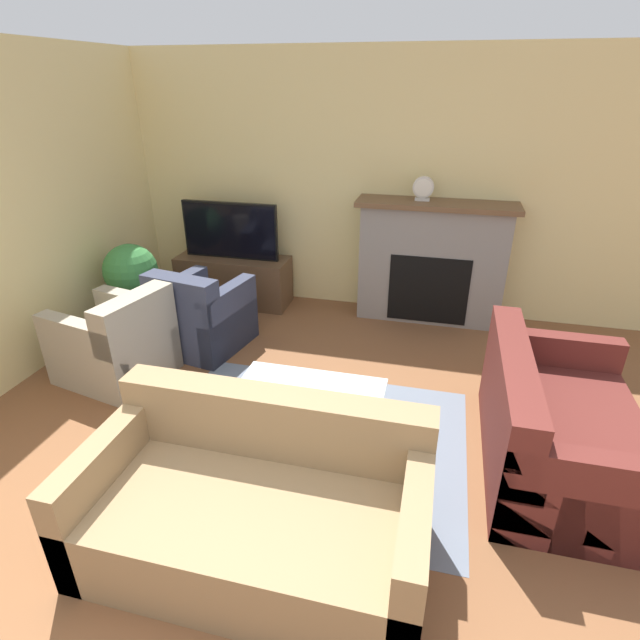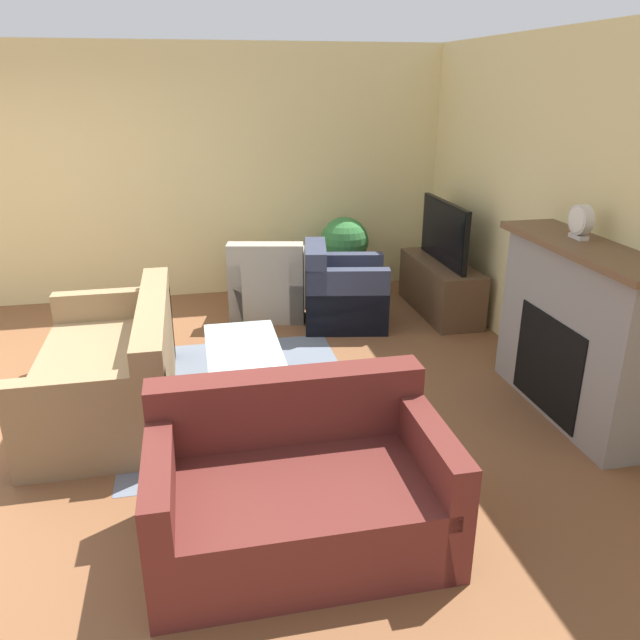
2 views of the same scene
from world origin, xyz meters
TOP-DOWN VIEW (x-y plane):
  - wall_back at (0.00, 4.37)m, footprint 8.00×0.06m
  - area_rug at (0.14, 1.80)m, footprint 2.24×1.76m
  - fireplace at (0.85, 4.14)m, footprint 1.61×0.46m
  - tv_stand at (-1.36, 4.02)m, footprint 1.29×0.47m
  - tv at (-1.36, 4.02)m, footprint 1.10×0.06m
  - couch_sectional at (0.11, 0.85)m, footprint 1.81×0.96m
  - couch_loveseat at (1.79, 1.95)m, footprint 0.95×1.53m
  - armchair_by_window at (-1.71, 2.24)m, footprint 0.97×0.90m
  - armchair_accent at (-1.23, 2.92)m, footprint 0.84×0.91m
  - coffee_table at (0.14, 1.82)m, footprint 1.04×0.56m
  - potted_plant at (-2.09, 3.16)m, footprint 0.54×0.54m
  - mantel_clock at (0.70, 4.14)m, footprint 0.21×0.07m

SIDE VIEW (x-z plane):
  - area_rug at x=0.14m, z-range 0.00..0.00m
  - tv_stand at x=-1.36m, z-range 0.00..0.55m
  - couch_sectional at x=0.11m, z-range -0.12..0.70m
  - couch_loveseat at x=1.79m, z-range -0.12..0.70m
  - armchair_by_window at x=-1.71m, z-range -0.11..0.71m
  - armchair_accent at x=-1.23m, z-range -0.11..0.71m
  - coffee_table at x=0.14m, z-range 0.17..0.60m
  - potted_plant at x=-2.09m, z-range 0.12..1.02m
  - fireplace at x=0.85m, z-range 0.03..1.31m
  - tv at x=-1.36m, z-range 0.55..1.18m
  - wall_back at x=0.00m, z-range 0.00..2.70m
  - mantel_clock at x=0.70m, z-range 1.28..1.52m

